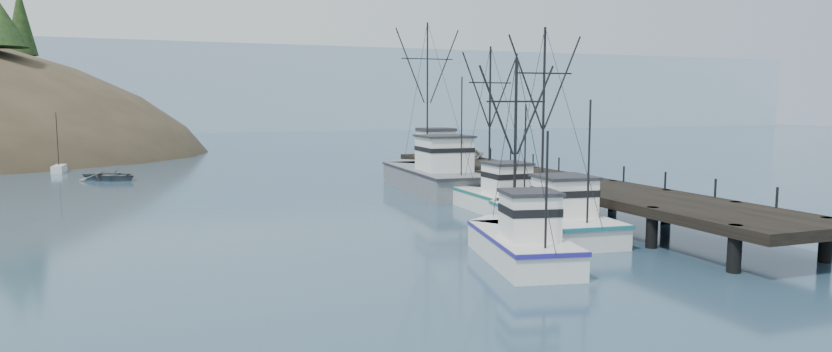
{
  "coord_description": "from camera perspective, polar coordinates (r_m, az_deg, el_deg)",
  "views": [
    {
      "loc": [
        -9.91,
        -24.17,
        6.86
      ],
      "look_at": [
        3.84,
        13.7,
        2.5
      ],
      "focal_mm": 28.0,
      "sensor_mm": 36.0,
      "label": 1
    }
  ],
  "objects": [
    {
      "name": "distant_ridge",
      "position": [
        195.31,
        -14.13,
        3.98
      ],
      "size": [
        360.0,
        40.0,
        26.0
      ],
      "primitive_type": "cube",
      "color": "#9EB2C6",
      "rests_on": "ground"
    },
    {
      "name": "motorboat",
      "position": [
        66.61,
        -25.22,
        -0.33
      ],
      "size": [
        6.73,
        6.57,
        1.14
      ],
      "primitive_type": "imported",
      "rotation": [
        0.0,
        0.0,
        0.86
      ],
      "color": "#505659",
      "rests_on": "ground"
    },
    {
      "name": "distant_ridge_far",
      "position": [
        211.43,
        -28.19,
        3.59
      ],
      "size": [
        180.0,
        25.0,
        18.0
      ],
      "primitive_type": "cube",
      "color": "silver",
      "rests_on": "ground"
    },
    {
      "name": "work_vessel",
      "position": [
        52.85,
        1.58,
        0.06
      ],
      "size": [
        5.59,
        17.0,
        14.03
      ],
      "color": "slate",
      "rests_on": "ground"
    },
    {
      "name": "ground",
      "position": [
        27.01,
        2.29,
        -8.54
      ],
      "size": [
        400.0,
        400.0,
        0.0
      ],
      "primitive_type": "plane",
      "color": "navy",
      "rests_on": "ground"
    },
    {
      "name": "pier",
      "position": [
        47.03,
        10.74,
        -0.24
      ],
      "size": [
        6.0,
        44.0,
        2.0
      ],
      "color": "black",
      "rests_on": "ground"
    },
    {
      "name": "pier_shed",
      "position": [
        61.25,
        1.75,
        2.95
      ],
      "size": [
        3.0,
        3.2,
        2.8
      ],
      "color": "silver",
      "rests_on": "pier"
    },
    {
      "name": "trawler_far",
      "position": [
        43.24,
        7.01,
        -1.9
      ],
      "size": [
        3.5,
        10.75,
        11.13
      ],
      "color": "silver",
      "rests_on": "ground"
    },
    {
      "name": "pickup_truck",
      "position": [
        60.02,
        3.5,
        2.22
      ],
      "size": [
        5.41,
        2.72,
        1.47
      ],
      "primitive_type": "imported",
      "rotation": [
        0.0,
        0.0,
        1.52
      ],
      "color": "white",
      "rests_on": "pier"
    },
    {
      "name": "trawler_mid",
      "position": [
        29.37,
        9.08,
        -5.78
      ],
      "size": [
        4.44,
        9.19,
        9.35
      ],
      "color": "silver",
      "rests_on": "ground"
    },
    {
      "name": "trawler_near",
      "position": [
        35.9,
        11.68,
        -3.64
      ],
      "size": [
        4.56,
        11.36,
        11.45
      ],
      "color": "silver",
      "rests_on": "ground"
    }
  ]
}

